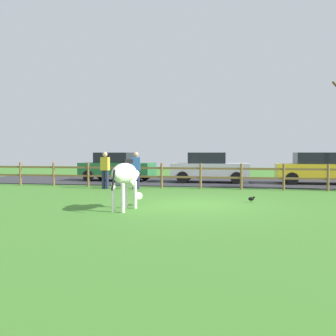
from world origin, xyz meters
The scene contains 10 objects.
ground_plane centered at (0.00, 0.00, 0.00)m, with size 60.00×60.00×0.00m, color #3D7528.
parking_asphalt centered at (0.00, 9.30, 0.03)m, with size 28.00×7.40×0.05m, color #2D2D33.
paddock_fence centered at (-0.39, 5.00, 0.64)m, with size 21.33×0.11×1.13m.
zebra centered at (-1.78, -1.48, 0.93)m, with size 0.65×1.93×1.41m.
crow_on_grass centered at (1.71, 0.73, 0.13)m, with size 0.22×0.10×0.20m.
parked_car_silver centered at (-0.26, 8.09, 0.84)m, with size 4.04×1.97×1.56m.
parked_car_yellow centered at (5.08, 8.20, 0.84)m, with size 4.03×1.94×1.56m.
parked_car_green centered at (-5.39, 8.21, 0.84)m, with size 4.07×2.03×1.56m.
visitor_left_of_tree centered at (-4.52, 4.13, 0.91)m, with size 0.38×0.26×1.64m.
visitor_right_of_tree centered at (-3.15, 4.28, 0.91)m, with size 0.39×0.28×1.64m.
Camera 1 is at (1.40, -11.42, 1.59)m, focal length 39.83 mm.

